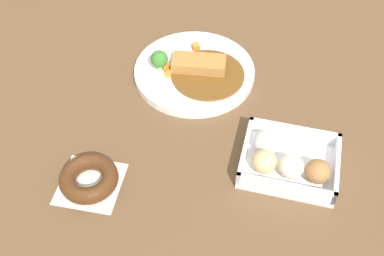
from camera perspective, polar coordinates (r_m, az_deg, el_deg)
ground_plane at (r=1.02m, az=1.09°, el=1.88°), size 1.60×1.60×0.00m
curry_plate at (r=1.10m, az=0.31°, el=6.84°), size 0.27×0.27×0.07m
donut_box at (r=0.93m, az=11.24°, el=-3.95°), size 0.18×0.15×0.06m
chocolate_ring_donut at (r=0.91m, az=-12.18°, el=-5.93°), size 0.12×0.12×0.03m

